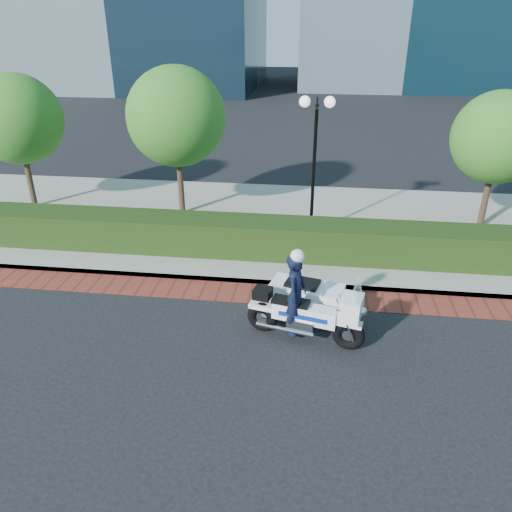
# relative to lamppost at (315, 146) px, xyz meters

# --- Properties ---
(ground) EXTENTS (120.00, 120.00, 0.00)m
(ground) POSITION_rel_lamppost_xyz_m (-1.00, -5.20, -2.96)
(ground) COLOR black
(ground) RESTS_ON ground
(brick_strip) EXTENTS (60.00, 1.00, 0.01)m
(brick_strip) POSITION_rel_lamppost_xyz_m (-1.00, -3.70, -2.95)
(brick_strip) COLOR maroon
(brick_strip) RESTS_ON ground
(sidewalk) EXTENTS (60.00, 8.00, 0.15)m
(sidewalk) POSITION_rel_lamppost_xyz_m (-1.00, 0.80, -2.88)
(sidewalk) COLOR gray
(sidewalk) RESTS_ON ground
(hedge_main) EXTENTS (18.00, 1.20, 1.00)m
(hedge_main) POSITION_rel_lamppost_xyz_m (-1.00, -1.60, -2.31)
(hedge_main) COLOR black
(hedge_main) RESTS_ON sidewalk
(lamppost) EXTENTS (1.02, 0.70, 4.21)m
(lamppost) POSITION_rel_lamppost_xyz_m (0.00, 0.00, 0.00)
(lamppost) COLOR black
(lamppost) RESTS_ON sidewalk
(tree_a) EXTENTS (3.00, 3.00, 4.58)m
(tree_a) POSITION_rel_lamppost_xyz_m (-10.00, 1.30, 0.26)
(tree_a) COLOR #332319
(tree_a) RESTS_ON sidewalk
(tree_b) EXTENTS (3.20, 3.20, 4.89)m
(tree_b) POSITION_rel_lamppost_xyz_m (-4.50, 1.30, 0.48)
(tree_b) COLOR #332319
(tree_b) RESTS_ON sidewalk
(tree_c) EXTENTS (2.80, 2.80, 4.30)m
(tree_c) POSITION_rel_lamppost_xyz_m (5.50, 1.30, 0.09)
(tree_c) COLOR #332319
(tree_c) RESTS_ON sidewalk
(police_motorcycle) EXTENTS (2.62, 2.18, 2.14)m
(police_motorcycle) POSITION_rel_lamppost_xyz_m (-0.01, -5.12, -2.23)
(police_motorcycle) COLOR black
(police_motorcycle) RESTS_ON ground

